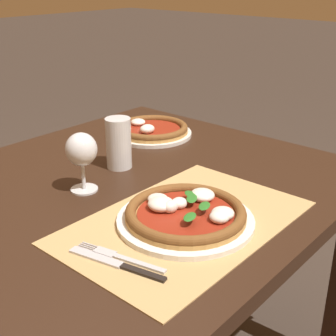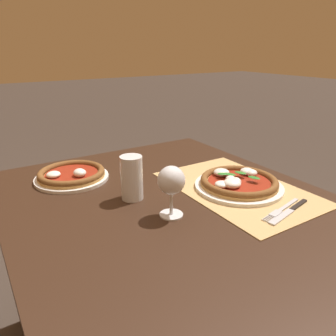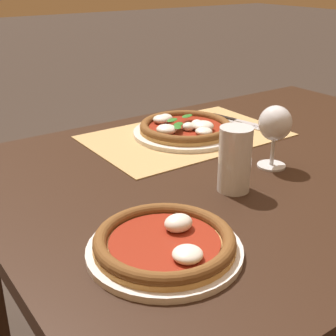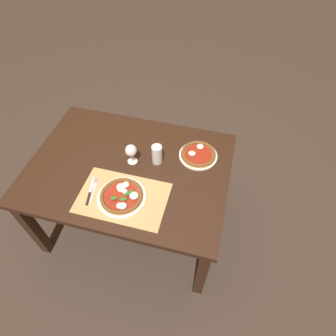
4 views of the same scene
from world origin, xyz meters
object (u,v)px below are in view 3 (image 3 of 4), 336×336
at_px(pizza_far, 165,244).
at_px(wine_glass, 275,126).
at_px(fork, 237,123).
at_px(pint_glass, 235,161).
at_px(pizza_near, 186,128).
at_px(knife, 239,121).

bearing_deg(pizza_far, wine_glass, -159.09).
distance_m(pizza_far, wine_glass, 0.47).
bearing_deg(fork, pizza_far, 38.10).
distance_m(pint_glass, fork, 0.47).
relative_size(wine_glass, fork, 0.78).
bearing_deg(pizza_far, pizza_near, -130.04).
bearing_deg(fork, knife, -152.36).
relative_size(pint_glass, knife, 0.68).
bearing_deg(fork, wine_glass, 62.17).
xyz_separation_m(pizza_near, knife, (-0.22, -0.00, -0.02)).
relative_size(fork, knife, 0.93).
bearing_deg(pizza_near, pizza_far, 49.96).
distance_m(pizza_near, wine_glass, 0.32).
xyz_separation_m(pint_glass, fork, (-0.32, -0.34, -0.06)).
relative_size(pizza_far, pint_glass, 1.87).
bearing_deg(pint_glass, fork, -133.49).
distance_m(pizza_far, knife, 0.77).
bearing_deg(fork, pizza_near, -2.14).
height_order(pizza_near, knife, pizza_near).
bearing_deg(pint_glass, knife, -134.35).
bearing_deg(knife, pint_glass, 45.65).
xyz_separation_m(fork, knife, (-0.02, -0.01, 0.00)).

